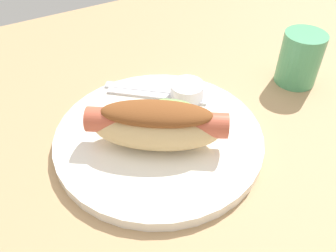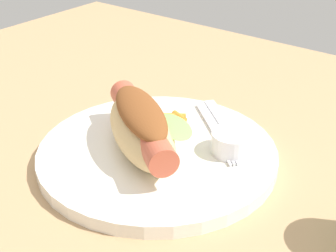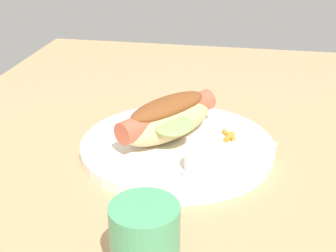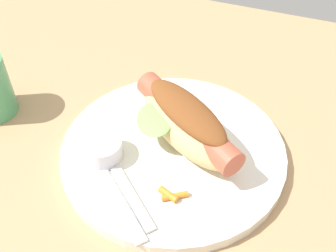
{
  "view_description": "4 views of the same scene",
  "coord_description": "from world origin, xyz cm",
  "px_view_note": "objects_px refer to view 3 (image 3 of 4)",
  "views": [
    {
      "loc": [
        -19.04,
        -33.52,
        35.02
      ],
      "look_at": [
        -1.96,
        -3.86,
        3.94
      ],
      "focal_mm": 37.97,
      "sensor_mm": 36.0,
      "label": 1
    },
    {
      "loc": [
        29.27,
        -41.2,
        32.39
      ],
      "look_at": [
        -0.72,
        -2.47,
        5.3
      ],
      "focal_mm": 52.87,
      "sensor_mm": 36.0,
      "label": 2
    },
    {
      "loc": [
        60.05,
        8.02,
        34.05
      ],
      "look_at": [
        -3.16,
        -3.78,
        3.75
      ],
      "focal_mm": 51.58,
      "sensor_mm": 36.0,
      "label": 3
    },
    {
      "loc": [
        -14.55,
        30.37,
        38.87
      ],
      "look_at": [
        -2.17,
        -1.36,
        5.91
      ],
      "focal_mm": 42.86,
      "sensor_mm": 36.0,
      "label": 4
    }
  ],
  "objects_px": {
    "plate": "(177,147)",
    "knife": "(242,157)",
    "sauce_ramekin": "(203,162)",
    "hot_dog": "(168,118)",
    "carrot_garnish": "(229,136)",
    "fork": "(226,155)",
    "drinking_cup": "(145,245)"
  },
  "relations": [
    {
      "from": "plate",
      "to": "knife",
      "type": "height_order",
      "value": "knife"
    },
    {
      "from": "sauce_ramekin",
      "to": "plate",
      "type": "bearing_deg",
      "value": -147.93
    },
    {
      "from": "plate",
      "to": "hot_dog",
      "type": "bearing_deg",
      "value": -123.27
    },
    {
      "from": "hot_dog",
      "to": "sauce_ramekin",
      "type": "xyz_separation_m",
      "value": [
        0.09,
        0.06,
        -0.02
      ]
    },
    {
      "from": "carrot_garnish",
      "to": "plate",
      "type": "bearing_deg",
      "value": -70.6
    },
    {
      "from": "knife",
      "to": "carrot_garnish",
      "type": "relative_size",
      "value": 3.88
    },
    {
      "from": "hot_dog",
      "to": "carrot_garnish",
      "type": "distance_m",
      "value": 0.1
    },
    {
      "from": "knife",
      "to": "plate",
      "type": "bearing_deg",
      "value": -69.56
    },
    {
      "from": "plate",
      "to": "hot_dog",
      "type": "distance_m",
      "value": 0.05
    },
    {
      "from": "hot_dog",
      "to": "sauce_ramekin",
      "type": "distance_m",
      "value": 0.11
    },
    {
      "from": "sauce_ramekin",
      "to": "fork",
      "type": "height_order",
      "value": "sauce_ramekin"
    },
    {
      "from": "plate",
      "to": "sauce_ramekin",
      "type": "relative_size",
      "value": 5.6
    },
    {
      "from": "fork",
      "to": "plate",
      "type": "bearing_deg",
      "value": -72.32
    },
    {
      "from": "hot_dog",
      "to": "fork",
      "type": "relative_size",
      "value": 1.35
    },
    {
      "from": "fork",
      "to": "carrot_garnish",
      "type": "distance_m",
      "value": 0.06
    },
    {
      "from": "hot_dog",
      "to": "plate",
      "type": "bearing_deg",
      "value": 91.05
    },
    {
      "from": "hot_dog",
      "to": "drinking_cup",
      "type": "height_order",
      "value": "drinking_cup"
    },
    {
      "from": "fork",
      "to": "sauce_ramekin",
      "type": "bearing_deg",
      "value": 8.52
    },
    {
      "from": "sauce_ramekin",
      "to": "drinking_cup",
      "type": "bearing_deg",
      "value": -9.52
    },
    {
      "from": "plate",
      "to": "sauce_ramekin",
      "type": "distance_m",
      "value": 0.09
    },
    {
      "from": "hot_dog",
      "to": "knife",
      "type": "bearing_deg",
      "value": 103.07
    },
    {
      "from": "hot_dog",
      "to": "drinking_cup",
      "type": "bearing_deg",
      "value": 40.41
    },
    {
      "from": "fork",
      "to": "hot_dog",
      "type": "bearing_deg",
      "value": -74.28
    },
    {
      "from": "sauce_ramekin",
      "to": "fork",
      "type": "bearing_deg",
      "value": 148.08
    },
    {
      "from": "hot_dog",
      "to": "knife",
      "type": "height_order",
      "value": "hot_dog"
    },
    {
      "from": "fork",
      "to": "drinking_cup",
      "type": "bearing_deg",
      "value": 26.34
    },
    {
      "from": "hot_dog",
      "to": "carrot_garnish",
      "type": "height_order",
      "value": "hot_dog"
    },
    {
      "from": "hot_dog",
      "to": "drinking_cup",
      "type": "distance_m",
      "value": 0.28
    },
    {
      "from": "fork",
      "to": "drinking_cup",
      "type": "height_order",
      "value": "drinking_cup"
    },
    {
      "from": "sauce_ramekin",
      "to": "carrot_garnish",
      "type": "distance_m",
      "value": 0.11
    },
    {
      "from": "plate",
      "to": "fork",
      "type": "height_order",
      "value": "fork"
    },
    {
      "from": "fork",
      "to": "carrot_garnish",
      "type": "height_order",
      "value": "carrot_garnish"
    }
  ]
}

